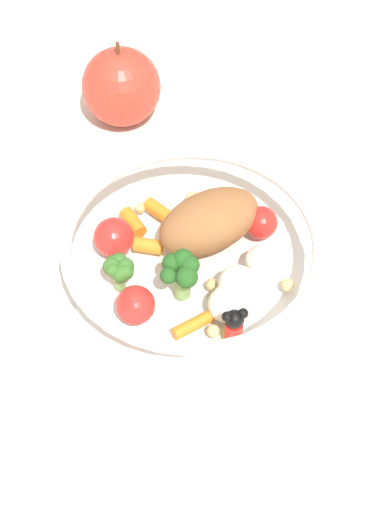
% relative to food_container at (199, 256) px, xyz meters
% --- Properties ---
extents(ground_plane, '(2.40, 2.40, 0.00)m').
position_rel_food_container_xyz_m(ground_plane, '(0.01, 0.02, -0.03)').
color(ground_plane, silver).
extents(food_container, '(0.21, 0.21, 0.05)m').
position_rel_food_container_xyz_m(food_container, '(0.00, 0.00, 0.00)').
color(food_container, white).
rests_on(food_container, ground_plane).
extents(loose_apple, '(0.08, 0.08, 0.09)m').
position_rel_food_container_xyz_m(loose_apple, '(0.18, 0.12, 0.01)').
color(loose_apple, '#BC3828').
rests_on(loose_apple, ground_plane).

